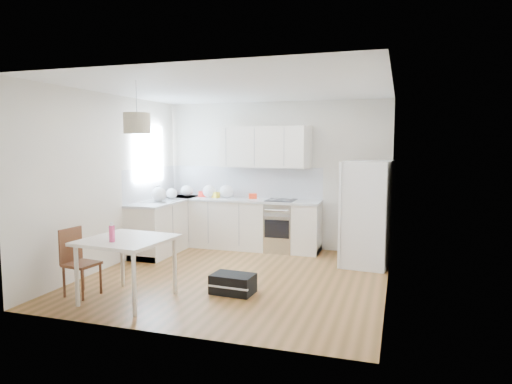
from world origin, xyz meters
TOP-DOWN VIEW (x-y plane):
  - floor at (0.00, 0.00)m, footprint 4.20×4.20m
  - ceiling at (0.00, 0.00)m, footprint 4.20×4.20m
  - wall_back at (0.00, 2.10)m, footprint 4.20×0.00m
  - wall_left at (-2.10, 0.00)m, footprint 0.00×4.20m
  - wall_right at (2.10, 0.00)m, footprint 0.00×4.20m
  - window_glassblock at (-2.09, 1.15)m, footprint 0.02×1.00m
  - cabinets_back at (-0.60, 1.80)m, footprint 3.00×0.60m
  - cabinets_left at (-1.80, 1.20)m, footprint 0.60×1.80m
  - counter_back at (-0.60, 1.80)m, footprint 3.02×0.64m
  - counter_left at (-1.80, 1.20)m, footprint 0.64×1.82m
  - backsplash_back at (-0.60, 2.09)m, footprint 3.00×0.01m
  - backsplash_left at (-2.09, 1.20)m, footprint 0.01×1.80m
  - upper_cabinets at (-0.15, 1.94)m, footprint 1.70×0.32m
  - range_oven at (0.20, 1.80)m, footprint 0.50×0.61m
  - sink at (-1.80, 1.15)m, footprint 0.50×0.80m
  - refrigerator at (1.76, 1.27)m, footprint 0.89×0.92m
  - dining_table at (-0.94, -1.33)m, footprint 1.06×1.06m
  - dining_chair at (-1.59, -1.36)m, footprint 0.41×0.41m
  - drink_bottle at (-0.99, -1.55)m, footprint 0.09×0.09m
  - gym_bag at (0.20, -0.69)m, footprint 0.56×0.39m
  - pendant_lamp at (-0.86, -1.16)m, footprint 0.35×0.35m
  - grocery_bag_a at (-1.68, 1.82)m, footprint 0.24×0.21m
  - grocery_bag_b at (-1.21, 1.82)m, footprint 0.26×0.22m
  - grocery_bag_c at (-0.88, 1.87)m, footprint 0.27×0.23m
  - grocery_bag_d at (-1.80, 1.45)m, footprint 0.21×0.18m
  - grocery_bag_e at (-1.84, 1.05)m, footprint 0.27×0.23m
  - snack_orange at (-0.36, 1.87)m, footprint 0.17×0.14m
  - snack_yellow at (-1.08, 1.81)m, footprint 0.19×0.16m
  - snack_red at (-1.38, 1.89)m, footprint 0.18×0.15m

SIDE VIEW (x-z plane):
  - floor at x=0.00m, z-range 0.00..0.00m
  - gym_bag at x=0.20m, z-range 0.00..0.25m
  - dining_chair at x=-1.59m, z-range 0.00..0.86m
  - cabinets_back at x=-0.60m, z-range 0.00..0.88m
  - cabinets_left at x=-1.80m, z-range 0.00..0.88m
  - range_oven at x=0.20m, z-range 0.00..0.88m
  - dining_table at x=-0.94m, z-range 0.30..1.08m
  - refrigerator at x=1.76m, z-range 0.00..1.66m
  - drink_bottle at x=-0.99m, z-range 0.78..1.01m
  - counter_back at x=-0.60m, z-range 0.88..0.92m
  - counter_left at x=-1.80m, z-range 0.88..0.92m
  - sink at x=-1.80m, z-range 0.84..0.99m
  - snack_orange at x=-0.36m, z-range 0.92..1.02m
  - snack_red at x=-1.38m, z-range 0.92..1.03m
  - snack_yellow at x=-1.08m, z-range 0.92..1.03m
  - grocery_bag_d at x=-1.80m, z-range 0.92..1.11m
  - grocery_bag_a at x=-1.68m, z-range 0.92..1.14m
  - grocery_bag_b at x=-1.21m, z-range 0.92..1.15m
  - grocery_bag_c at x=-0.88m, z-range 0.92..1.17m
  - grocery_bag_e at x=-1.84m, z-range 0.92..1.17m
  - backsplash_back at x=-0.60m, z-range 0.92..1.50m
  - backsplash_left at x=-2.09m, z-range 0.92..1.50m
  - wall_back at x=0.00m, z-range -0.75..3.45m
  - wall_left at x=-2.10m, z-range -0.75..3.45m
  - wall_right at x=2.10m, z-range -0.75..3.45m
  - window_glassblock at x=-2.09m, z-range 1.25..2.25m
  - upper_cabinets at x=-0.15m, z-range 1.50..2.25m
  - pendant_lamp at x=-0.86m, z-range 2.05..2.31m
  - ceiling at x=0.00m, z-range 2.70..2.70m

